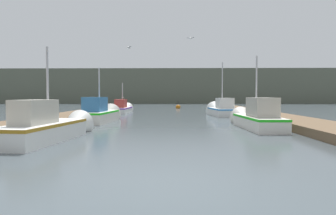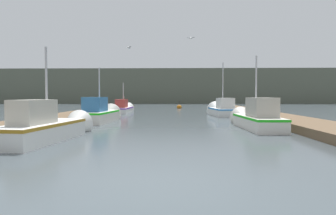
{
  "view_description": "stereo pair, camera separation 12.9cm",
  "coord_description": "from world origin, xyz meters",
  "px_view_note": "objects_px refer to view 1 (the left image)",
  "views": [
    {
      "loc": [
        0.26,
        -5.27,
        1.59
      ],
      "look_at": [
        -0.1,
        12.9,
        0.88
      ],
      "focal_mm": 32.0,
      "sensor_mm": 36.0,
      "label": 1
    },
    {
      "loc": [
        0.39,
        -5.26,
        1.59
      ],
      "look_at": [
        -0.1,
        12.9,
        0.88
      ],
      "focal_mm": 32.0,
      "sensor_mm": 36.0,
      "label": 2
    }
  ],
  "objects_px": {
    "seagull_lead": "(129,48)",
    "fishing_boat_4": "(123,108)",
    "mooring_piling_1": "(260,113)",
    "fishing_boat_0": "(51,127)",
    "channel_buoy": "(178,107)",
    "mooring_piling_2": "(233,108)",
    "seagull_1": "(191,38)",
    "mooring_piling_3": "(123,104)",
    "fishing_boat_1": "(255,118)",
    "mooring_piling_0": "(231,106)",
    "fishing_boat_2": "(100,114)",
    "fishing_boat_3": "(221,110)"
  },
  "relations": [
    {
      "from": "seagull_lead",
      "to": "fishing_boat_4",
      "type": "bearing_deg",
      "value": 161.21
    },
    {
      "from": "seagull_lead",
      "to": "mooring_piling_1",
      "type": "bearing_deg",
      "value": 52.19
    },
    {
      "from": "fishing_boat_0",
      "to": "channel_buoy",
      "type": "xyz_separation_m",
      "value": [
        4.98,
        26.74,
        -0.3
      ]
    },
    {
      "from": "mooring_piling_2",
      "to": "seagull_1",
      "type": "height_order",
      "value": "seagull_1"
    },
    {
      "from": "mooring_piling_1",
      "to": "channel_buoy",
      "type": "distance_m",
      "value": 19.45
    },
    {
      "from": "fishing_boat_4",
      "to": "seagull_lead",
      "type": "xyz_separation_m",
      "value": [
        1.94,
        -9.02,
        4.34
      ]
    },
    {
      "from": "mooring_piling_1",
      "to": "seagull_1",
      "type": "relative_size",
      "value": 1.95
    },
    {
      "from": "mooring_piling_2",
      "to": "mooring_piling_3",
      "type": "distance_m",
      "value": 12.8
    },
    {
      "from": "fishing_boat_1",
      "to": "channel_buoy",
      "type": "distance_m",
      "value": 22.88
    },
    {
      "from": "fishing_boat_1",
      "to": "mooring_piling_0",
      "type": "relative_size",
      "value": 4.33
    },
    {
      "from": "fishing_boat_2",
      "to": "mooring_piling_2",
      "type": "height_order",
      "value": "fishing_boat_2"
    },
    {
      "from": "mooring_piling_0",
      "to": "fishing_boat_4",
      "type": "bearing_deg",
      "value": 176.26
    },
    {
      "from": "fishing_boat_3",
      "to": "channel_buoy",
      "type": "bearing_deg",
      "value": 99.48
    },
    {
      "from": "fishing_boat_4",
      "to": "seagull_1",
      "type": "distance_m",
      "value": 10.82
    },
    {
      "from": "fishing_boat_2",
      "to": "fishing_boat_3",
      "type": "relative_size",
      "value": 0.96
    },
    {
      "from": "fishing_boat_0",
      "to": "mooring_piling_2",
      "type": "relative_size",
      "value": 5.11
    },
    {
      "from": "fishing_boat_4",
      "to": "channel_buoy",
      "type": "distance_m",
      "value": 10.35
    },
    {
      "from": "fishing_boat_0",
      "to": "mooring_piling_3",
      "type": "distance_m",
      "value": 22.56
    },
    {
      "from": "fishing_boat_0",
      "to": "fishing_boat_2",
      "type": "height_order",
      "value": "fishing_boat_0"
    },
    {
      "from": "fishing_boat_4",
      "to": "mooring_piling_2",
      "type": "height_order",
      "value": "fishing_boat_4"
    },
    {
      "from": "mooring_piling_1",
      "to": "seagull_lead",
      "type": "distance_m",
      "value": 9.32
    },
    {
      "from": "fishing_boat_2",
      "to": "mooring_piling_3",
      "type": "height_order",
      "value": "fishing_boat_2"
    },
    {
      "from": "fishing_boat_1",
      "to": "fishing_boat_4",
      "type": "bearing_deg",
      "value": 120.82
    },
    {
      "from": "mooring_piling_1",
      "to": "mooring_piling_2",
      "type": "xyz_separation_m",
      "value": [
        -0.1,
        7.99,
        -0.02
      ]
    },
    {
      "from": "seagull_lead",
      "to": "seagull_1",
      "type": "distance_m",
      "value": 4.59
    },
    {
      "from": "fishing_boat_1",
      "to": "mooring_piling_0",
      "type": "height_order",
      "value": "fishing_boat_1"
    },
    {
      "from": "mooring_piling_1",
      "to": "fishing_boat_4",
      "type": "bearing_deg",
      "value": 135.53
    },
    {
      "from": "fishing_boat_3",
      "to": "mooring_piling_1",
      "type": "distance_m",
      "value": 5.98
    },
    {
      "from": "channel_buoy",
      "to": "seagull_lead",
      "type": "height_order",
      "value": "seagull_lead"
    },
    {
      "from": "fishing_boat_2",
      "to": "mooring_piling_3",
      "type": "relative_size",
      "value": 3.46
    },
    {
      "from": "mooring_piling_1",
      "to": "seagull_1",
      "type": "height_order",
      "value": "seagull_1"
    },
    {
      "from": "seagull_1",
      "to": "mooring_piling_2",
      "type": "bearing_deg",
      "value": -106.52
    },
    {
      "from": "fishing_boat_3",
      "to": "mooring_piling_0",
      "type": "bearing_deg",
      "value": 62.39
    },
    {
      "from": "fishing_boat_4",
      "to": "mooring_piling_3",
      "type": "distance_m",
      "value": 4.69
    },
    {
      "from": "seagull_1",
      "to": "fishing_boat_0",
      "type": "bearing_deg",
      "value": 83.54
    },
    {
      "from": "mooring_piling_2",
      "to": "fishing_boat_1",
      "type": "bearing_deg",
      "value": -95.86
    },
    {
      "from": "fishing_boat_1",
      "to": "mooring_piling_1",
      "type": "distance_m",
      "value": 3.98
    },
    {
      "from": "fishing_boat_3",
      "to": "mooring_piling_1",
      "type": "height_order",
      "value": "fishing_boat_3"
    },
    {
      "from": "fishing_boat_1",
      "to": "fishing_boat_4",
      "type": "xyz_separation_m",
      "value": [
        -8.91,
        13.78,
        -0.1
      ]
    },
    {
      "from": "fishing_boat_0",
      "to": "mooring_piling_2",
      "type": "distance_m",
      "value": 18.6
    },
    {
      "from": "mooring_piling_1",
      "to": "seagull_lead",
      "type": "bearing_deg",
      "value": 173.11
    },
    {
      "from": "mooring_piling_1",
      "to": "seagull_1",
      "type": "bearing_deg",
      "value": 146.14
    },
    {
      "from": "fishing_boat_2",
      "to": "fishing_boat_4",
      "type": "height_order",
      "value": "fishing_boat_2"
    },
    {
      "from": "fishing_boat_1",
      "to": "fishing_boat_2",
      "type": "bearing_deg",
      "value": 156.14
    },
    {
      "from": "fishing_boat_0",
      "to": "fishing_boat_3",
      "type": "relative_size",
      "value": 1.04
    },
    {
      "from": "fishing_boat_3",
      "to": "channel_buoy",
      "type": "height_order",
      "value": "fishing_boat_3"
    },
    {
      "from": "mooring_piling_0",
      "to": "seagull_1",
      "type": "height_order",
      "value": "seagull_1"
    },
    {
      "from": "seagull_1",
      "to": "fishing_boat_1",
      "type": "bearing_deg",
      "value": 134.84
    },
    {
      "from": "mooring_piling_3",
      "to": "seagull_1",
      "type": "relative_size",
      "value": 2.58
    },
    {
      "from": "fishing_boat_4",
      "to": "mooring_piling_3",
      "type": "bearing_deg",
      "value": 99.57
    }
  ]
}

